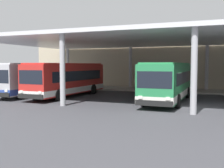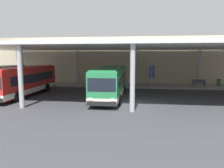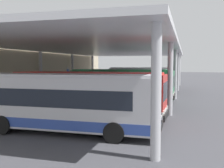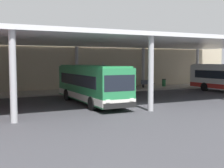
{
  "view_description": "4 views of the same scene",
  "coord_description": "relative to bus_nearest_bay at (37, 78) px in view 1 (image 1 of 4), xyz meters",
  "views": [
    {
      "loc": [
        1.49,
        -19.4,
        3.01
      ],
      "look_at": [
        -7.48,
        2.81,
        1.3
      ],
      "focal_mm": 43.17,
      "sensor_mm": 36.0,
      "label": 1
    },
    {
      "loc": [
        0.48,
        -18.55,
        4.29
      ],
      "look_at": [
        -2.31,
        2.99,
        1.42
      ],
      "focal_mm": 33.39,
      "sensor_mm": 36.0,
      "label": 2
    },
    {
      "loc": [
        -28.43,
        -3.56,
        3.68
      ],
      "look_at": [
        -3.22,
        3.53,
        1.71
      ],
      "focal_mm": 42.01,
      "sensor_mm": 36.0,
      "label": 3
    },
    {
      "loc": [
        -11.38,
        -19.89,
        3.53
      ],
      "look_at": [
        -0.82,
        2.1,
        1.62
      ],
      "focal_mm": 47.13,
      "sensor_mm": 36.0,
      "label": 4
    }
  ],
  "objects": [
    {
      "name": "platform_kerb",
      "position": [
        15.68,
        8.91,
        -1.57
      ],
      "size": [
        42.0,
        4.5,
        0.18
      ],
      "primitive_type": "cube",
      "color": "#A39E93",
      "rests_on": "ground"
    },
    {
      "name": "canopy_shelter",
      "position": [
        15.68,
        2.66,
        3.63
      ],
      "size": [
        40.0,
        17.0,
        5.55
      ],
      "color": "silver",
      "rests_on": "ground"
    },
    {
      "name": "station_building_facade",
      "position": [
        15.68,
        12.16,
        2.03
      ],
      "size": [
        48.0,
        1.6,
        7.37
      ],
      "primitive_type": "cube",
      "color": "#C1B293",
      "rests_on": "ground"
    },
    {
      "name": "bus_nearest_bay",
      "position": [
        0.0,
        0.0,
        0.0
      ],
      "size": [
        2.82,
        10.56,
        3.17
      ],
      "color": "#B7B7BC",
      "rests_on": "ground"
    },
    {
      "name": "ground_plane",
      "position": [
        15.68,
        -2.84,
        -1.66
      ],
      "size": [
        200.0,
        200.0,
        0.0
      ],
      "primitive_type": "plane",
      "color": "#3D3D42"
    },
    {
      "name": "bus_middle_bay",
      "position": [
        13.23,
        -0.13,
        0.0
      ],
      "size": [
        2.74,
        10.53,
        3.17
      ],
      "color": "#28844C",
      "rests_on": "ground"
    },
    {
      "name": "bus_second_bay",
      "position": [
        3.62,
        -0.04,
        0.0
      ],
      "size": [
        2.96,
        10.6,
        3.17
      ],
      "color": "red",
      "rests_on": "ground"
    }
  ]
}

